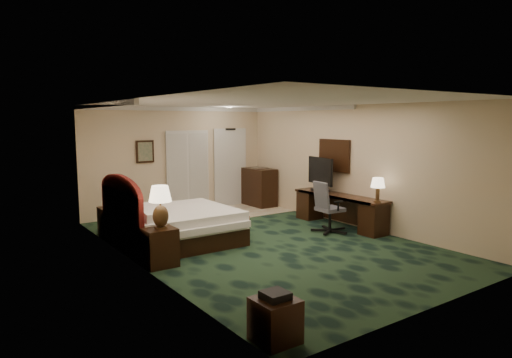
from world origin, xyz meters
TOP-DOWN VIEW (x-y plane):
  - floor at (0.00, 0.00)m, footprint 5.00×7.50m
  - ceiling at (0.00, 0.00)m, footprint 5.00×7.50m
  - wall_back at (0.00, 3.75)m, footprint 5.00×0.00m
  - wall_front at (0.00, -3.75)m, footprint 5.00×0.00m
  - wall_left at (-2.50, 0.00)m, footprint 0.00×7.50m
  - wall_right at (2.50, 0.00)m, footprint 0.00×7.50m
  - crown_molding at (0.00, 0.00)m, footprint 5.00×7.50m
  - tile_patch at (0.90, 2.90)m, footprint 3.20×1.70m
  - headboard at (-2.44, 1.00)m, footprint 0.12×2.00m
  - entry_door at (1.55, 3.72)m, footprint 1.02×0.06m
  - closet_doors at (0.25, 3.71)m, footprint 1.20×0.06m
  - wall_art at (-0.90, 3.71)m, footprint 0.45×0.06m
  - wall_mirror at (2.46, 0.60)m, footprint 0.05×0.95m
  - bed at (-1.37, 0.92)m, footprint 2.06×1.91m
  - nightstand_near at (-2.23, -0.14)m, footprint 0.50×0.58m
  - nightstand_far at (-2.24, 2.14)m, footprint 0.48×0.55m
  - lamp_near at (-2.19, -0.18)m, footprint 0.41×0.41m
  - lamp_far at (-2.23, 2.19)m, footprint 0.40×0.40m
  - bed_bench at (-0.25, 1.13)m, footprint 0.57×1.31m
  - side_table at (-2.25, -3.31)m, footprint 0.44×0.44m
  - desk at (2.21, 0.16)m, footprint 0.53×2.47m
  - tv at (2.22, 0.81)m, footprint 0.31×1.01m
  - desk_lamp at (2.18, -0.93)m, footprint 0.33×0.33m
  - desk_chair at (1.63, -0.14)m, footprint 0.69×0.65m
  - minibar at (2.18, 3.20)m, footprint 0.55×0.99m

SIDE VIEW (x-z plane):
  - floor at x=0.00m, z-range 0.00..0.00m
  - tile_patch at x=0.90m, z-range 0.00..0.01m
  - bed_bench at x=-0.25m, z-range 0.00..0.43m
  - side_table at x=-2.25m, z-range 0.00..0.48m
  - nightstand_far at x=-2.24m, z-range 0.00..0.60m
  - nightstand_near at x=-2.23m, z-range 0.00..0.63m
  - bed at x=-1.37m, z-range 0.00..0.65m
  - desk at x=2.21m, z-range 0.00..0.71m
  - minibar at x=2.18m, z-range 0.00..1.04m
  - desk_chair at x=1.63m, z-range 0.00..1.10m
  - headboard at x=-2.44m, z-range 0.00..1.40m
  - lamp_far at x=-2.23m, z-range 0.60..1.20m
  - desk_lamp at x=2.18m, z-range 0.71..1.22m
  - lamp_near at x=-2.19m, z-range 0.63..1.32m
  - entry_door at x=1.55m, z-range -0.04..2.14m
  - closet_doors at x=0.25m, z-range 0.00..2.10m
  - tv at x=2.22m, z-range 0.71..1.50m
  - wall_back at x=0.00m, z-range 0.00..2.70m
  - wall_front at x=0.00m, z-range 0.00..2.70m
  - wall_left at x=-2.50m, z-range 0.00..2.70m
  - wall_right at x=2.50m, z-range 0.00..2.70m
  - wall_mirror at x=2.46m, z-range 1.18..1.93m
  - wall_art at x=-0.90m, z-range 1.33..1.88m
  - crown_molding at x=0.00m, z-range 2.60..2.70m
  - ceiling at x=0.00m, z-range 2.70..2.70m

